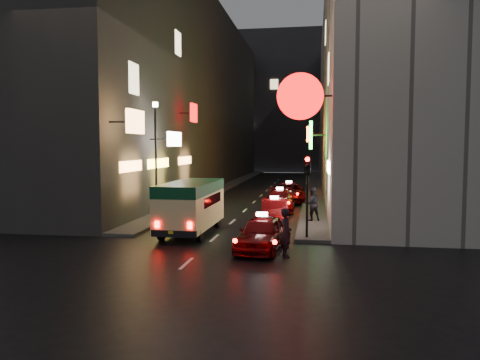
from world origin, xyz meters
The scene contains 15 objects.
ground centered at (0.00, 0.00, 0.00)m, with size 120.00×120.00×0.00m, color black.
building_left centered at (-8.00, 33.99, 9.00)m, with size 7.53×52.00×18.00m.
building_right centered at (8.00, 33.99, 9.00)m, with size 8.34×52.00×18.00m.
building_far centered at (0.00, 66.00, 11.00)m, with size 30.00×10.00×22.00m, color #2F3034.
sidewalk_left centered at (-4.25, 34.00, 0.07)m, with size 1.50×52.00×0.15m, color #4D4A47.
sidewalk_right centered at (4.25, 34.00, 0.07)m, with size 1.50×52.00×0.15m, color #4D4A47.
minibus centered at (-1.29, 9.45, 1.50)m, with size 1.99×5.54×2.38m.
taxi_near centered at (2.32, 6.45, 0.77)m, with size 2.54×5.02×1.70m.
taxi_second centered at (2.24, 12.90, 0.74)m, with size 2.38×4.80×1.64m.
taxi_third centered at (2.16, 17.70, 0.76)m, with size 2.15×4.85×1.69m.
taxi_far centered at (2.46, 22.50, 0.80)m, with size 2.39×5.13×1.76m.
pedestrian_crossing centered at (3.30, 5.53, 1.00)m, with size 0.66×0.42×2.01m, color black.
pedestrian_sidewalk centered at (4.19, 13.13, 1.13)m, with size 0.74×0.46×1.97m, color black.
traffic_light centered at (4.00, 8.47, 2.69)m, with size 0.26×0.43×3.50m.
lamp_post centered at (-4.20, 13.00, 3.72)m, with size 0.28×0.28×6.22m.
Camera 1 is at (4.31, -11.26, 4.00)m, focal length 35.00 mm.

